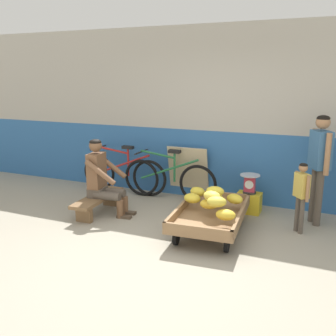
{
  "coord_description": "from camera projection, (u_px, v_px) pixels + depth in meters",
  "views": [
    {
      "loc": [
        1.69,
        -3.5,
        2.04
      ],
      "look_at": [
        -0.43,
        1.4,
        0.75
      ],
      "focal_mm": 40.93,
      "sensor_mm": 36.0,
      "label": 1
    }
  ],
  "objects": [
    {
      "name": "customer_child",
      "position": [
        301.0,
        190.0,
        4.99
      ],
      "size": [
        0.22,
        0.24,
        0.95
      ],
      "color": "brown",
      "rests_on": "ground"
    },
    {
      "name": "ground_plane",
      "position": [
        153.0,
        264.0,
        4.25
      ],
      "size": [
        80.0,
        80.0,
        0.0
      ],
      "primitive_type": "plane",
      "color": "gray"
    },
    {
      "name": "plastic_crate",
      "position": [
        249.0,
        203.0,
        5.85
      ],
      "size": [
        0.36,
        0.28,
        0.3
      ],
      "color": "gold",
      "rests_on": "ground"
    },
    {
      "name": "banana_cart",
      "position": [
        211.0,
        216.0,
        5.06
      ],
      "size": [
        0.95,
        1.5,
        0.36
      ],
      "color": "#8E6B47",
      "rests_on": "ground"
    },
    {
      "name": "sign_board",
      "position": [
        188.0,
        172.0,
        6.52
      ],
      "size": [
        0.7,
        0.22,
        0.88
      ],
      "color": "#C6B289",
      "rests_on": "ground"
    },
    {
      "name": "vendor_seated",
      "position": [
        102.0,
        177.0,
        5.68
      ],
      "size": [
        0.71,
        0.53,
        1.14
      ],
      "color": "brown",
      "rests_on": "ground"
    },
    {
      "name": "low_bench",
      "position": [
        98.0,
        200.0,
        5.8
      ],
      "size": [
        0.35,
        1.11,
        0.27
      ],
      "color": "brown",
      "rests_on": "ground"
    },
    {
      "name": "customer_adult",
      "position": [
        320.0,
        158.0,
        5.22
      ],
      "size": [
        0.32,
        0.44,
        1.53
      ],
      "color": "brown",
      "rests_on": "ground"
    },
    {
      "name": "back_wall",
      "position": [
        222.0,
        115.0,
        6.28
      ],
      "size": [
        16.0,
        0.3,
        2.83
      ],
      "color": "#2D609E",
      "rests_on": "ground"
    },
    {
      "name": "bicycle_near_left",
      "position": [
        123.0,
        173.0,
        6.79
      ],
      "size": [
        1.66,
        0.48,
        0.86
      ],
      "color": "black",
      "rests_on": "ground"
    },
    {
      "name": "banana_pile",
      "position": [
        213.0,
        199.0,
        5.01
      ],
      "size": [
        0.88,
        0.99,
        0.26
      ],
      "color": "gold",
      "rests_on": "banana_cart"
    },
    {
      "name": "bicycle_far_left",
      "position": [
        169.0,
        179.0,
        6.42
      ],
      "size": [
        1.66,
        0.48,
        0.86
      ],
      "color": "black",
      "rests_on": "ground"
    },
    {
      "name": "weighing_scale",
      "position": [
        250.0,
        184.0,
        5.78
      ],
      "size": [
        0.3,
        0.3,
        0.29
      ],
      "color": "#28282D",
      "rests_on": "plastic_crate"
    }
  ]
}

